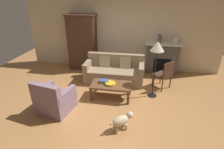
% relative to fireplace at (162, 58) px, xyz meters
% --- Properties ---
extents(ground_plane, '(9.60, 9.60, 0.00)m').
position_rel_fireplace_xyz_m(ground_plane, '(-1.55, -2.30, -0.57)').
color(ground_plane, '#B27A47').
extents(back_wall, '(7.20, 0.10, 2.80)m').
position_rel_fireplace_xyz_m(back_wall, '(-1.55, 0.25, 0.83)').
color(back_wall, beige).
rests_on(back_wall, ground).
extents(fireplace, '(1.26, 0.48, 1.12)m').
position_rel_fireplace_xyz_m(fireplace, '(0.00, 0.00, 0.00)').
color(fireplace, '#4C4947').
rests_on(fireplace, ground).
extents(armoire, '(1.06, 0.57, 2.02)m').
position_rel_fireplace_xyz_m(armoire, '(-2.95, -0.08, 0.45)').
color(armoire, '#472D1E').
rests_on(armoire, ground).
extents(couch, '(1.93, 0.87, 0.86)m').
position_rel_fireplace_xyz_m(couch, '(-1.59, -0.96, -0.25)').
color(couch, '#937A5B').
rests_on(couch, ground).
extents(coffee_table, '(1.10, 0.60, 0.42)m').
position_rel_fireplace_xyz_m(coffee_table, '(-1.51, -2.01, -0.20)').
color(coffee_table, brown).
rests_on(coffee_table, ground).
extents(fruit_bowl, '(0.29, 0.29, 0.06)m').
position_rel_fireplace_xyz_m(fruit_bowl, '(-1.53, -2.03, -0.12)').
color(fruit_bowl, gold).
rests_on(fruit_bowl, coffee_table).
extents(book_stack, '(0.25, 0.18, 0.08)m').
position_rel_fireplace_xyz_m(book_stack, '(-1.72, -1.95, -0.11)').
color(book_stack, gold).
rests_on(book_stack, coffee_table).
extents(mantel_vase_slate, '(0.13, 0.13, 0.29)m').
position_rel_fireplace_xyz_m(mantel_vase_slate, '(-0.18, -0.02, 0.70)').
color(mantel_vase_slate, '#565B66').
rests_on(mantel_vase_slate, fireplace).
extents(mantel_vase_cream, '(0.15, 0.15, 0.20)m').
position_rel_fireplace_xyz_m(mantel_vase_cream, '(0.38, -0.02, 0.65)').
color(mantel_vase_cream, beige).
rests_on(mantel_vase_cream, fireplace).
extents(armchair_near_left, '(0.90, 0.90, 0.88)m').
position_rel_fireplace_xyz_m(armchair_near_left, '(-2.78, -2.89, -0.25)').
color(armchair_near_left, gray).
rests_on(armchair_near_left, ground).
extents(side_chair_wooden, '(0.62, 0.62, 0.90)m').
position_rel_fireplace_xyz_m(side_chair_wooden, '(-0.01, -1.22, -0.06)').
color(side_chair_wooden, '#472D1E').
rests_on(side_chair_wooden, ground).
extents(floor_lamp, '(0.36, 0.36, 1.62)m').
position_rel_fireplace_xyz_m(floor_lamp, '(-0.35, -1.72, 0.83)').
color(floor_lamp, black).
rests_on(floor_lamp, ground).
extents(dog, '(0.48, 0.44, 0.39)m').
position_rel_fireplace_xyz_m(dog, '(-1.05, -3.27, -0.32)').
color(dog, beige).
rests_on(dog, ground).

